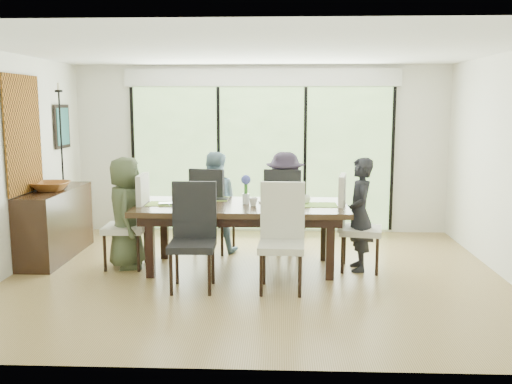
{
  "coord_description": "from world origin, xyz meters",
  "views": [
    {
      "loc": [
        0.29,
        -6.74,
        2.08
      ],
      "look_at": [
        0.0,
        0.25,
        1.0
      ],
      "focal_mm": 40.0,
      "sensor_mm": 36.0,
      "label": 1
    }
  ],
  "objects_px": {
    "sideboard": "(56,224)",
    "bowl": "(51,186)",
    "chair_right_end": "(361,223)",
    "cup_b": "(253,202)",
    "chair_near_left": "(192,237)",
    "cup_c": "(305,199)",
    "chair_far_left": "(214,209)",
    "person_right_end": "(360,214)",
    "table_top": "(242,207)",
    "vase": "(246,199)",
    "chair_near_right": "(281,238)",
    "chair_left_end": "(125,221)",
    "person_left_end": "(126,213)",
    "person_far_left": "(214,202)",
    "cup_a": "(188,198)",
    "chair_far_right": "(285,210)",
    "person_far_right": "(285,203)",
    "laptop": "(173,204)"
  },
  "relations": [
    {
      "from": "sideboard",
      "to": "bowl",
      "type": "distance_m",
      "value": 0.54
    },
    {
      "from": "chair_right_end",
      "to": "cup_b",
      "type": "bearing_deg",
      "value": 104.0
    },
    {
      "from": "chair_near_left",
      "to": "cup_c",
      "type": "bearing_deg",
      "value": 35.38
    },
    {
      "from": "chair_right_end",
      "to": "chair_far_left",
      "type": "xyz_separation_m",
      "value": [
        -1.95,
        0.85,
        0.0
      ]
    },
    {
      "from": "chair_far_left",
      "to": "person_right_end",
      "type": "xyz_separation_m",
      "value": [
        1.93,
        -0.85,
        0.11
      ]
    },
    {
      "from": "chair_near_left",
      "to": "cup_b",
      "type": "xyz_separation_m",
      "value": [
        0.65,
        0.77,
        0.27
      ]
    },
    {
      "from": "chair_far_left",
      "to": "bowl",
      "type": "xyz_separation_m",
      "value": [
        -2.13,
        -0.51,
        0.39
      ]
    },
    {
      "from": "table_top",
      "to": "vase",
      "type": "bearing_deg",
      "value": 45.0
    },
    {
      "from": "chair_near_left",
      "to": "vase",
      "type": "relative_size",
      "value": 9.17
    },
    {
      "from": "chair_near_right",
      "to": "sideboard",
      "type": "distance_m",
      "value": 3.35
    },
    {
      "from": "chair_left_end",
      "to": "cup_b",
      "type": "bearing_deg",
      "value": 85.18
    },
    {
      "from": "person_right_end",
      "to": "person_left_end",
      "type": "bearing_deg",
      "value": -91.74
    },
    {
      "from": "chair_right_end",
      "to": "person_far_left",
      "type": "relative_size",
      "value": 0.85
    },
    {
      "from": "cup_a",
      "to": "sideboard",
      "type": "xyz_separation_m",
      "value": [
        -1.88,
        0.29,
        -0.41
      ]
    },
    {
      "from": "vase",
      "to": "cup_b",
      "type": "distance_m",
      "value": 0.18
    },
    {
      "from": "person_left_end",
      "to": "vase",
      "type": "relative_size",
      "value": 10.75
    },
    {
      "from": "chair_near_left",
      "to": "cup_c",
      "type": "xyz_separation_m",
      "value": [
        1.3,
        0.97,
        0.27
      ]
    },
    {
      "from": "chair_near_right",
      "to": "person_right_end",
      "type": "bearing_deg",
      "value": 44.28
    },
    {
      "from": "chair_far_right",
      "to": "vase",
      "type": "bearing_deg",
      "value": 66.74
    },
    {
      "from": "person_left_end",
      "to": "vase",
      "type": "height_order",
      "value": "person_left_end"
    },
    {
      "from": "chair_near_left",
      "to": "chair_right_end",
      "type": "bearing_deg",
      "value": 22.16
    },
    {
      "from": "cup_b",
      "to": "bowl",
      "type": "relative_size",
      "value": 0.22
    },
    {
      "from": "chair_right_end",
      "to": "chair_far_left",
      "type": "distance_m",
      "value": 2.13
    },
    {
      "from": "chair_near_right",
      "to": "person_far_right",
      "type": "height_order",
      "value": "person_far_right"
    },
    {
      "from": "laptop",
      "to": "cup_b",
      "type": "height_order",
      "value": "cup_b"
    },
    {
      "from": "chair_far_left",
      "to": "chair_far_right",
      "type": "xyz_separation_m",
      "value": [
        1.0,
        0.0,
        0.0
      ]
    },
    {
      "from": "chair_left_end",
      "to": "chair_near_right",
      "type": "bearing_deg",
      "value": 65.14
    },
    {
      "from": "chair_near_left",
      "to": "person_right_end",
      "type": "relative_size",
      "value": 0.85
    },
    {
      "from": "vase",
      "to": "cup_a",
      "type": "xyz_separation_m",
      "value": [
        -0.75,
        0.1,
        -0.01
      ]
    },
    {
      "from": "chair_left_end",
      "to": "cup_b",
      "type": "height_order",
      "value": "chair_left_end"
    },
    {
      "from": "vase",
      "to": "cup_c",
      "type": "bearing_deg",
      "value": 3.81
    },
    {
      "from": "chair_far_left",
      "to": "bowl",
      "type": "bearing_deg",
      "value": 31.13
    },
    {
      "from": "cup_c",
      "to": "sideboard",
      "type": "bearing_deg",
      "value": 174.24
    },
    {
      "from": "cup_c",
      "to": "chair_far_left",
      "type": "bearing_deg",
      "value": 149.04
    },
    {
      "from": "table_top",
      "to": "person_right_end",
      "type": "xyz_separation_m",
      "value": [
        1.48,
        0.0,
        -0.08
      ]
    },
    {
      "from": "chair_right_end",
      "to": "laptop",
      "type": "relative_size",
      "value": 3.33
    },
    {
      "from": "chair_far_left",
      "to": "chair_far_right",
      "type": "height_order",
      "value": "same"
    },
    {
      "from": "table_top",
      "to": "bowl",
      "type": "bearing_deg",
      "value": 172.47
    },
    {
      "from": "chair_far_right",
      "to": "laptop",
      "type": "height_order",
      "value": "chair_far_right"
    },
    {
      "from": "vase",
      "to": "cup_b",
      "type": "height_order",
      "value": "vase"
    },
    {
      "from": "cup_b",
      "to": "bowl",
      "type": "height_order",
      "value": "bowl"
    },
    {
      "from": "person_far_right",
      "to": "cup_c",
      "type": "distance_m",
      "value": 0.79
    },
    {
      "from": "person_left_end",
      "to": "cup_c",
      "type": "relative_size",
      "value": 10.4
    },
    {
      "from": "chair_far_left",
      "to": "chair_far_right",
      "type": "relative_size",
      "value": 1.0
    },
    {
      "from": "chair_far_right",
      "to": "person_far_left",
      "type": "relative_size",
      "value": 0.85
    },
    {
      "from": "person_far_left",
      "to": "vase",
      "type": "xyz_separation_m",
      "value": [
        0.5,
        -0.78,
        0.18
      ]
    },
    {
      "from": "chair_right_end",
      "to": "person_left_end",
      "type": "bearing_deg",
      "value": 99.76
    },
    {
      "from": "chair_near_right",
      "to": "sideboard",
      "type": "xyz_separation_m",
      "value": [
        -3.08,
        1.31,
        -0.14
      ]
    },
    {
      "from": "chair_left_end",
      "to": "chair_near_left",
      "type": "relative_size",
      "value": 1.0
    },
    {
      "from": "chair_far_left",
      "to": "person_left_end",
      "type": "distance_m",
      "value": 1.34
    }
  ]
}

